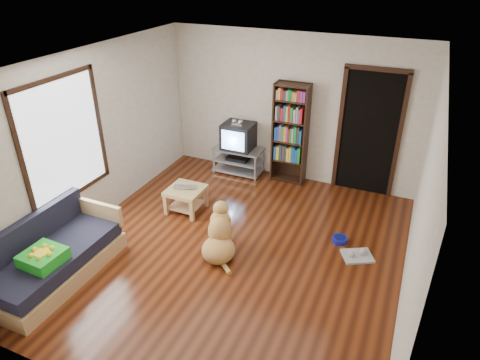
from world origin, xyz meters
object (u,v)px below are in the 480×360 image
at_px(crt_tv, 239,135).
at_px(coffee_table, 186,195).
at_px(tv_stand, 238,159).
at_px(bookshelf, 290,129).
at_px(dog_bowl, 340,239).
at_px(laptop, 184,189).
at_px(dog, 219,237).
at_px(green_cushion, 43,257).
at_px(sofa, 54,259).
at_px(grey_rag, 357,256).

bearing_deg(crt_tv, coffee_table, -97.96).
distance_m(tv_stand, bookshelf, 1.20).
bearing_deg(bookshelf, crt_tv, -175.68).
bearing_deg(dog_bowl, tv_stand, 147.08).
bearing_deg(tv_stand, coffee_table, -98.07).
distance_m(laptop, coffee_table, 0.14).
height_order(dog_bowl, dog, dog).
relative_size(laptop, bookshelf, 0.19).
distance_m(dog_bowl, bookshelf, 2.23).
distance_m(laptop, crt_tv, 1.68).
relative_size(green_cushion, tv_stand, 0.50).
xyz_separation_m(dog_bowl, tv_stand, (-2.24, 1.45, 0.23)).
height_order(crt_tv, dog, crt_tv).
relative_size(tv_stand, coffee_table, 1.64).
distance_m(dog_bowl, coffee_table, 2.48).
height_order(dog_bowl, tv_stand, tv_stand).
relative_size(bookshelf, sofa, 1.00).
bearing_deg(grey_rag, crt_tv, 145.86).
xyz_separation_m(grey_rag, dog, (-1.78, -0.67, 0.25)).
bearing_deg(sofa, green_cushion, -61.98).
bearing_deg(crt_tv, bookshelf, 4.32).
xyz_separation_m(crt_tv, sofa, (-0.97, -3.65, -0.48)).
height_order(laptop, coffee_table, laptop).
height_order(dog_bowl, grey_rag, dog_bowl).
xyz_separation_m(green_cushion, crt_tv, (0.85, 3.89, 0.25)).
bearing_deg(tv_stand, dog, -72.27).
distance_m(coffee_table, dog, 1.26).
relative_size(grey_rag, coffee_table, 0.73).
bearing_deg(laptop, bookshelf, 35.64).
bearing_deg(grey_rag, dog_bowl, 140.19).
bearing_deg(coffee_table, grey_rag, -2.44).
height_order(dog_bowl, coffee_table, coffee_table).
relative_size(laptop, dog_bowl, 1.59).
height_order(bookshelf, sofa, bookshelf).
height_order(tv_stand, dog, dog).
bearing_deg(bookshelf, laptop, -124.56).
xyz_separation_m(tv_stand, dog, (0.76, -2.37, -0.00)).
bearing_deg(bookshelf, green_cushion, -114.46).
xyz_separation_m(green_cushion, bookshelf, (1.80, 3.96, 0.51)).
height_order(bookshelf, dog, bookshelf).
relative_size(grey_rag, sofa, 0.22).
bearing_deg(dog, bookshelf, 85.50).
distance_m(grey_rag, bookshelf, 2.59).
height_order(dog_bowl, bookshelf, bookshelf).
xyz_separation_m(green_cushion, dog, (1.61, 1.50, -0.23)).
bearing_deg(sofa, crt_tv, 75.07).
relative_size(laptop, tv_stand, 0.39).
distance_m(bookshelf, coffee_table, 2.17).
xyz_separation_m(tv_stand, crt_tv, (0.00, 0.02, 0.47)).
bearing_deg(crt_tv, dog, -72.42).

